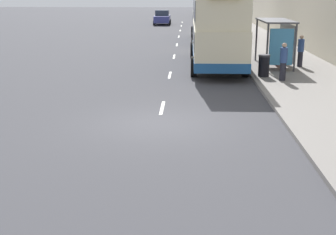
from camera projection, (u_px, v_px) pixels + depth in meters
ground_plane at (159, 123)px, 15.05m from camera, size 220.00×220.00×0.00m
pavement at (239, 29)px, 51.88m from camera, size 5.00×93.00×0.14m
lane_mark_0 at (162, 108)px, 17.02m from camera, size 0.12×2.00×0.01m
lane_mark_1 at (170, 75)px, 23.64m from camera, size 0.12×2.00×0.01m
lane_mark_2 at (174, 57)px, 30.27m from camera, size 0.12×2.00×0.01m
lane_mark_3 at (177, 45)px, 36.89m from camera, size 0.12×2.00×0.01m
lane_mark_4 at (179, 37)px, 43.51m from camera, size 0.12×2.00×0.01m
lane_mark_5 at (180, 31)px, 50.13m from camera, size 0.12×2.00×0.01m
lane_mark_6 at (181, 26)px, 56.75m from camera, size 0.12×2.00×0.01m
lane_mark_7 at (182, 22)px, 63.37m from camera, size 0.12×2.00×0.01m
bus_shelter at (279, 34)px, 24.97m from camera, size 1.60×4.20×2.48m
double_decker_bus_near at (217, 25)px, 25.75m from camera, size 2.85×10.54×4.30m
double_decker_bus_ahead at (209, 14)px, 38.92m from camera, size 2.85×10.33×4.30m
car_0 at (162, 17)px, 58.76m from camera, size 2.08×4.52×1.78m
car_1 at (203, 12)px, 73.65m from camera, size 2.07×4.56×1.83m
pedestrian_at_shelter at (283, 61)px, 21.28m from camera, size 0.34×0.34×1.72m
pedestrian_1 at (301, 51)px, 25.23m from camera, size 0.34×0.34×1.70m
litter_bin at (264, 66)px, 22.37m from camera, size 0.55×0.55×1.05m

